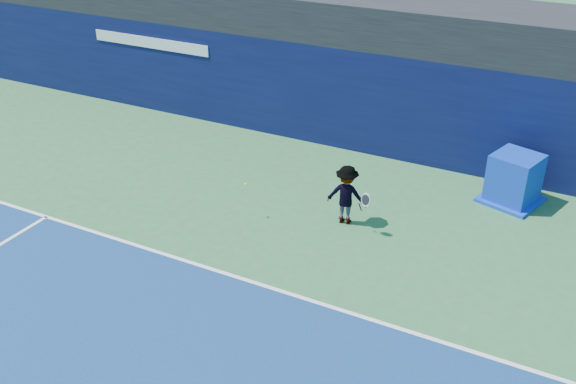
% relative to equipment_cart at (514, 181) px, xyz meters
% --- Properties ---
extents(ground, '(80.00, 80.00, 0.00)m').
position_rel_equipment_cart_xyz_m(ground, '(-4.91, -9.01, -0.58)').
color(ground, '#2E6739').
rests_on(ground, ground).
extents(baseline, '(24.00, 0.10, 0.01)m').
position_rel_equipment_cart_xyz_m(baseline, '(-4.91, -6.01, -0.57)').
color(baseline, white).
rests_on(baseline, ground).
extents(stadium_band, '(36.00, 3.00, 1.20)m').
position_rel_equipment_cart_xyz_m(stadium_band, '(-4.91, 2.49, 3.02)').
color(stadium_band, black).
rests_on(stadium_band, back_wall_assembly).
extents(back_wall_assembly, '(36.00, 1.03, 3.00)m').
position_rel_equipment_cart_xyz_m(back_wall_assembly, '(-4.92, 1.49, 0.92)').
color(back_wall_assembly, '#0A0F38').
rests_on(back_wall_assembly, ground).
extents(equipment_cart, '(1.66, 1.66, 1.28)m').
position_rel_equipment_cart_xyz_m(equipment_cart, '(0.00, 0.00, 0.00)').
color(equipment_cart, '#0C2CAC').
rests_on(equipment_cart, ground).
extents(tennis_player, '(1.23, 0.71, 1.48)m').
position_rel_equipment_cart_xyz_m(tennis_player, '(-3.34, -2.87, 0.16)').
color(tennis_player, white).
rests_on(tennis_player, ground).
extents(tennis_ball, '(0.07, 0.07, 0.07)m').
position_rel_equipment_cart_xyz_m(tennis_ball, '(-5.58, -3.75, 0.31)').
color(tennis_ball, '#C5F11A').
rests_on(tennis_ball, ground).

